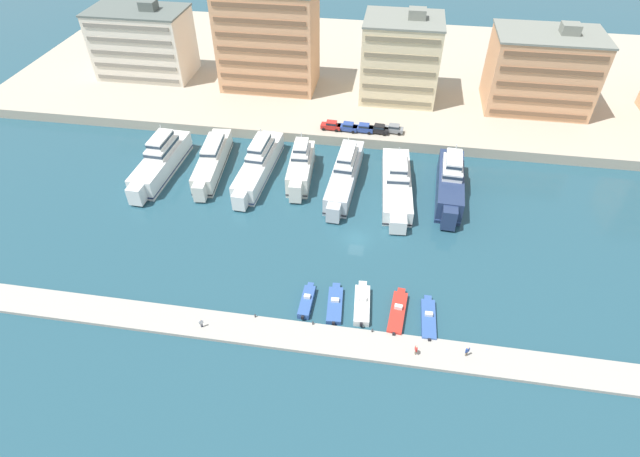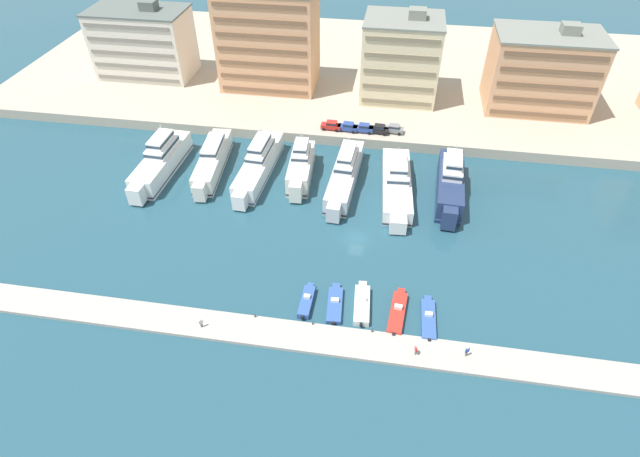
# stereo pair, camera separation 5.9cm
# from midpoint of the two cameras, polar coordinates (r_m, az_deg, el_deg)

# --- Properties ---
(ground_plane) EXTENTS (400.00, 400.00, 0.00)m
(ground_plane) POSITION_cam_midpoint_polar(r_m,az_deg,el_deg) (81.56, 4.24, -1.20)
(ground_plane) COLOR #234C5B
(quay_promenade) EXTENTS (180.00, 70.00, 2.15)m
(quay_promenade) POSITION_cam_midpoint_polar(r_m,az_deg,el_deg) (134.32, 7.10, 17.27)
(quay_promenade) COLOR #ADA38E
(quay_promenade) RESTS_ON ground
(pier_dock) EXTENTS (120.00, 4.69, 0.51)m
(pier_dock) POSITION_cam_midpoint_polar(r_m,az_deg,el_deg) (67.46, 2.42, -12.84)
(pier_dock) COLOR #A8A399
(pier_dock) RESTS_ON ground
(yacht_white_far_left) EXTENTS (5.40, 21.46, 8.68)m
(yacht_white_far_left) POSITION_cam_midpoint_polar(r_m,az_deg,el_deg) (99.63, -17.71, 7.40)
(yacht_white_far_left) COLOR white
(yacht_white_far_left) RESTS_ON ground
(yacht_ivory_left) EXTENTS (5.36, 21.05, 6.99)m
(yacht_ivory_left) POSITION_cam_midpoint_polar(r_m,az_deg,el_deg) (97.98, -12.16, 7.64)
(yacht_ivory_left) COLOR silver
(yacht_ivory_left) RESTS_ON ground
(yacht_white_mid_left) EXTENTS (5.37, 23.00, 8.23)m
(yacht_white_mid_left) POSITION_cam_midpoint_polar(r_m,az_deg,el_deg) (95.20, -7.00, 7.38)
(yacht_white_mid_left) COLOR white
(yacht_white_mid_left) RESTS_ON ground
(yacht_ivory_center_left) EXTENTS (4.77, 16.27, 8.61)m
(yacht_ivory_center_left) POSITION_cam_midpoint_polar(r_m,az_deg,el_deg) (93.41, -2.19, 7.11)
(yacht_ivory_center_left) COLOR silver
(yacht_ivory_center_left) RESTS_ON ground
(yacht_silver_center) EXTENTS (5.30, 22.95, 8.20)m
(yacht_silver_center) POSITION_cam_midpoint_polar(r_m,az_deg,el_deg) (91.92, 2.88, 6.30)
(yacht_silver_center) COLOR silver
(yacht_silver_center) RESTS_ON ground
(yacht_white_center_right) EXTENTS (6.28, 23.22, 7.65)m
(yacht_white_center_right) POSITION_cam_midpoint_polar(r_m,az_deg,el_deg) (91.03, 8.79, 5.23)
(yacht_white_center_right) COLOR white
(yacht_white_center_right) RESTS_ON ground
(yacht_navy_mid_right) EXTENTS (5.24, 20.08, 9.11)m
(yacht_navy_mid_right) POSITION_cam_midpoint_polar(r_m,az_deg,el_deg) (91.68, 14.69, 5.05)
(yacht_navy_mid_right) COLOR navy
(yacht_navy_mid_right) RESTS_ON ground
(motorboat_blue_far_left) EXTENTS (1.72, 6.52, 1.48)m
(motorboat_blue_far_left) POSITION_cam_midpoint_polar(r_m,az_deg,el_deg) (71.43, -1.50, -8.29)
(motorboat_blue_far_left) COLOR #33569E
(motorboat_blue_far_left) RESTS_ON ground
(motorboat_blue_left) EXTENTS (2.50, 7.53, 1.16)m
(motorboat_blue_left) POSITION_cam_midpoint_polar(r_m,az_deg,el_deg) (71.28, 1.73, -8.62)
(motorboat_blue_left) COLOR #33569E
(motorboat_blue_left) RESTS_ON ground
(motorboat_white_mid_left) EXTENTS (2.55, 7.94, 1.65)m
(motorboat_white_mid_left) POSITION_cam_midpoint_polar(r_m,az_deg,el_deg) (71.25, 4.83, -8.60)
(motorboat_white_mid_left) COLOR white
(motorboat_white_mid_left) RESTS_ON ground
(motorboat_red_center_left) EXTENTS (2.68, 8.50, 1.47)m
(motorboat_red_center_left) POSITION_cam_midpoint_polar(r_m,az_deg,el_deg) (71.03, 8.87, -9.42)
(motorboat_red_center_left) COLOR red
(motorboat_red_center_left) RESTS_ON ground
(motorboat_blue_center) EXTENTS (2.05, 7.92, 1.23)m
(motorboat_blue_center) POSITION_cam_midpoint_polar(r_m,az_deg,el_deg) (71.16, 12.29, -10.03)
(motorboat_blue_center) COLOR #33569E
(motorboat_blue_center) RESTS_ON ground
(car_red_far_left) EXTENTS (4.18, 2.08, 1.80)m
(car_red_far_left) POSITION_cam_midpoint_polar(r_m,az_deg,el_deg) (105.24, 1.31, 11.73)
(car_red_far_left) COLOR red
(car_red_far_left) RESTS_ON quay_promenade
(car_blue_left) EXTENTS (4.22, 2.18, 1.80)m
(car_blue_left) POSITION_cam_midpoint_polar(r_m,az_deg,el_deg) (104.83, 3.22, 11.55)
(car_blue_left) COLOR #28428E
(car_blue_left) RESTS_ON quay_promenade
(car_blue_mid_left) EXTENTS (4.15, 2.02, 1.80)m
(car_blue_mid_left) POSITION_cam_midpoint_polar(r_m,az_deg,el_deg) (104.63, 5.02, 11.39)
(car_blue_mid_left) COLOR #28428E
(car_blue_mid_left) RESTS_ON quay_promenade
(car_black_center_left) EXTENTS (4.25, 2.25, 1.80)m
(car_black_center_left) POSITION_cam_midpoint_polar(r_m,az_deg,el_deg) (104.60, 6.76, 11.25)
(car_black_center_left) COLOR black
(car_black_center_left) RESTS_ON quay_promenade
(car_grey_center) EXTENTS (4.22, 2.17, 1.80)m
(car_grey_center) POSITION_cam_midpoint_polar(r_m,az_deg,el_deg) (105.10, 8.43, 11.24)
(car_grey_center) COLOR slate
(car_grey_center) RESTS_ON quay_promenade
(apartment_block_far_left) EXTENTS (22.38, 12.84, 17.48)m
(apartment_block_far_left) POSITION_cam_midpoint_polar(r_m,az_deg,el_deg) (133.96, -19.49, 19.40)
(apartment_block_far_left) COLOR silver
(apartment_block_far_left) RESTS_ON quay_promenade
(apartment_block_left) EXTENTS (21.99, 13.00, 23.89)m
(apartment_block_left) POSITION_cam_midpoint_polar(r_m,az_deg,el_deg) (120.84, -5.90, 20.78)
(apartment_block_left) COLOR tan
(apartment_block_left) RESTS_ON quay_promenade
(apartment_block_mid_left) EXTENTS (16.76, 13.94, 19.39)m
(apartment_block_mid_left) POSITION_cam_midpoint_polar(r_m,az_deg,el_deg) (117.16, 9.23, 18.65)
(apartment_block_mid_left) COLOR beige
(apartment_block_mid_left) RESTS_ON quay_promenade
(apartment_block_center_left) EXTENTS (21.86, 14.10, 18.15)m
(apartment_block_center_left) POSITION_cam_midpoint_polar(r_m,az_deg,el_deg) (120.87, 23.97, 16.13)
(apartment_block_center_left) COLOR tan
(apartment_block_center_left) RESTS_ON quay_promenade
(pedestrian_near_edge) EXTENTS (0.35, 0.61, 1.64)m
(pedestrian_near_edge) POSITION_cam_midpoint_polar(r_m,az_deg,el_deg) (66.36, 10.93, -13.42)
(pedestrian_near_edge) COLOR #7A6B56
(pedestrian_near_edge) RESTS_ON pier_dock
(pedestrian_mid_deck) EXTENTS (0.52, 0.42, 1.60)m
(pedestrian_mid_deck) POSITION_cam_midpoint_polar(r_m,az_deg,el_deg) (69.68, -13.43, -10.39)
(pedestrian_mid_deck) COLOR #282D3D
(pedestrian_mid_deck) RESTS_ON pier_dock
(pedestrian_far_side) EXTENTS (0.57, 0.46, 1.74)m
(pedestrian_far_side) POSITION_cam_midpoint_polar(r_m,az_deg,el_deg) (67.66, 16.50, -13.27)
(pedestrian_far_side) COLOR #7A6B56
(pedestrian_far_side) RESTS_ON pier_dock
(bollard_west) EXTENTS (0.20, 0.20, 0.61)m
(bollard_west) POSITION_cam_midpoint_polar(r_m,az_deg,el_deg) (69.93, -7.41, -9.83)
(bollard_west) COLOR #2D2D33
(bollard_west) RESTS_ON pier_dock
(bollard_west_mid) EXTENTS (0.20, 0.20, 0.61)m
(bollard_west_mid) POSITION_cam_midpoint_polar(r_m,az_deg,el_deg) (68.58, -0.81, -10.73)
(bollard_west_mid) COLOR #2D2D33
(bollard_west_mid) RESTS_ON pier_dock
(bollard_east_mid) EXTENTS (0.20, 0.20, 0.61)m
(bollard_east_mid) POSITION_cam_midpoint_polar(r_m,az_deg,el_deg) (68.16, 6.00, -11.50)
(bollard_east_mid) COLOR #2D2D33
(bollard_east_mid) RESTS_ON pier_dock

